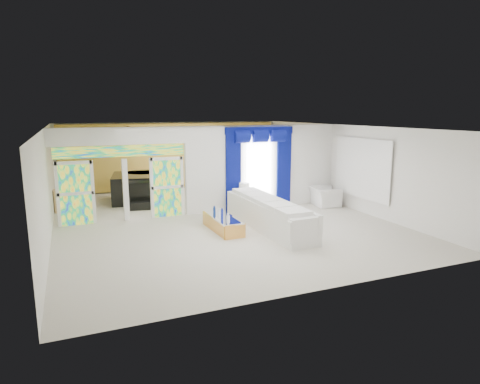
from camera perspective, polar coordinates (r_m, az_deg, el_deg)
name	(u,v)px	position (r m, az deg, el deg)	size (l,w,h in m)	color
floor	(218,219)	(13.68, -3.09, -3.72)	(12.00, 12.00, 0.00)	#B7AF9E
dividing_wall	(264,167)	(15.11, 3.30, 3.49)	(5.70, 0.18, 3.00)	white
dividing_header	(120,136)	(13.59, -16.16, 7.41)	(4.30, 0.18, 0.55)	white
stained_panel_left	(76,193)	(13.72, -21.69, -0.18)	(0.95, 0.04, 2.00)	#994C3F
stained_panel_right	(167,187)	(14.03, -10.00, 0.68)	(0.95, 0.04, 2.00)	#994C3F
stained_transom	(121,151)	(13.63, -16.05, 5.42)	(4.00, 0.05, 0.35)	#994C3F
window_pane	(259,169)	(14.92, 2.60, 3.21)	(1.00, 0.02, 2.30)	white
blue_drape_left	(233,172)	(14.51, -0.94, 2.79)	(0.55, 0.10, 2.80)	#04114D
blue_drape_right	(284,169)	(15.35, 6.03, 3.19)	(0.55, 0.10, 2.80)	#04114D
blue_pelmet	(259,130)	(14.77, 2.70, 8.46)	(2.60, 0.12, 0.25)	#04114D
wall_mirror	(362,168)	(14.91, 16.43, 3.15)	(0.04, 2.70, 1.90)	white
gold_curtains	(174,156)	(19.00, -9.09, 4.93)	(9.70, 0.12, 2.90)	gold
white_sofa	(268,215)	(12.52, 3.93, -3.22)	(0.91, 4.24, 0.81)	silver
coffee_table	(223,224)	(12.33, -2.36, -4.39)	(0.62, 1.86, 0.41)	gold
console_table	(252,204)	(14.81, 1.65, -1.72)	(1.28, 0.40, 0.43)	white
table_lamp	(244,191)	(14.58, 0.58, 0.11)	(0.36, 0.36, 0.58)	white
armchair	(325,196)	(15.82, 11.58, -0.60)	(1.08, 0.94, 0.70)	silver
grand_piano	(134,188)	(16.80, -14.37, 0.57)	(1.59, 2.09, 1.05)	black
piano_bench	(141,206)	(15.33, -13.43, -1.87)	(0.82, 0.32, 0.27)	black
tv_console	(61,201)	(15.91, -23.36, -1.08)	(0.54, 0.49, 0.78)	tan
chandelier	(128,134)	(16.04, -15.17, 7.69)	(0.60, 0.60, 0.60)	gold
decanters	(221,214)	(12.35, -2.61, -2.98)	(0.19, 1.01, 0.23)	white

